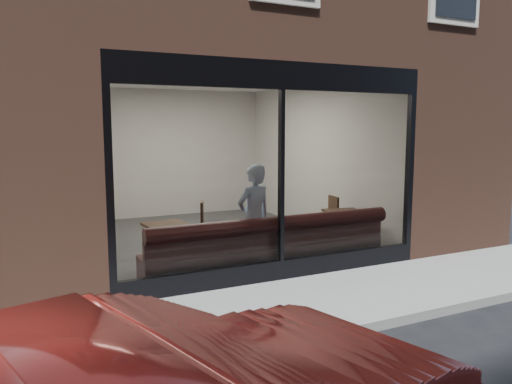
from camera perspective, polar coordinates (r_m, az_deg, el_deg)
name	(u,v)px	position (r m, az deg, el deg)	size (l,w,h in m)	color
ground	(368,329)	(6.00, 12.68, -15.04)	(120.00, 120.00, 0.00)	black
sidewalk_near	(319,301)	(6.74, 7.24, -12.26)	(40.00, 2.00, 0.01)	gray
kerb_near	(371,326)	(5.94, 13.01, -14.65)	(40.00, 0.10, 0.12)	gray
host_building_pier_left	(0,158)	(12.31, -27.22, 3.52)	(2.50, 12.00, 3.20)	brown
host_building_pier_right	(295,150)	(14.29, 4.49, 4.78)	(2.50, 12.00, 3.20)	brown
host_building_backfill	(139,149)	(15.70, -13.20, 4.85)	(5.00, 6.00, 3.20)	brown
cafe_floor	(210,239)	(10.18, -5.26, -5.33)	(6.00, 6.00, 0.00)	#2D2D30
cafe_ceiling	(208,79)	(9.97, -5.49, 12.72)	(6.00, 6.00, 0.00)	white
cafe_wall_back	(167,153)	(12.79, -10.15, 4.36)	(5.00, 5.00, 0.00)	beige
cafe_wall_left	(77,165)	(9.37, -19.78, 2.91)	(6.00, 6.00, 0.00)	beige
cafe_wall_right	(315,157)	(11.08, 6.78, 3.95)	(6.00, 6.00, 0.00)	beige
storefront_kick	(281,270)	(7.55, 2.83, -8.88)	(5.00, 0.10, 0.30)	black
storefront_header	(282,75)	(7.28, 2.98, 13.18)	(5.00, 0.10, 0.40)	black
storefront_mullion	(281,177)	(7.28, 2.90, 1.75)	(0.06, 0.10, 2.50)	black
storefront_glass	(282,177)	(7.26, 3.02, 1.73)	(4.80, 4.80, 0.00)	white
banquette	(268,259)	(7.87, 1.41, -7.62)	(4.00, 0.55, 0.45)	#331213
person	(254,218)	(7.83, -0.23, -3.01)	(0.62, 0.41, 1.70)	#ACC2E0
cafe_table_left	(167,225)	(7.97, -10.18, -3.74)	(0.64, 0.64, 0.04)	black
cafe_table_right	(344,212)	(9.17, 10.07, -2.26)	(0.65, 0.65, 0.04)	black
cafe_chair_left	(192,240)	(9.09, -7.34, -5.51)	(0.37, 0.37, 0.04)	black
cafe_chair_right	(324,233)	(9.72, 7.78, -4.67)	(0.39, 0.39, 0.04)	black
wall_poster	(80,162)	(9.27, -19.48, 3.22)	(0.02, 0.65, 0.86)	white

